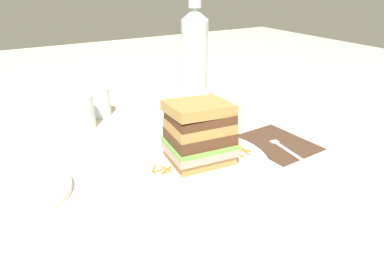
{
  "coord_description": "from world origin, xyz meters",
  "views": [
    {
      "loc": [
        -0.31,
        -0.55,
        0.36
      ],
      "look_at": [
        0.01,
        0.0,
        0.06
      ],
      "focal_mm": 32.53,
      "sensor_mm": 36.0,
      "label": 1
    }
  ],
  "objects_px": {
    "fork": "(283,146)",
    "empty_tumbler_0": "(99,102)",
    "empty_tumbler_1": "(81,112)",
    "side_plate": "(12,193)",
    "napkin_dark": "(277,143)",
    "juice_glass": "(197,108)",
    "knife": "(114,188)",
    "sandwich": "(200,133)",
    "main_plate": "(199,164)",
    "water_bottle": "(195,62)"
  },
  "relations": [
    {
      "from": "fork",
      "to": "empty_tumbler_0",
      "type": "bearing_deg",
      "value": 126.31
    },
    {
      "from": "empty_tumbler_0",
      "to": "empty_tumbler_1",
      "type": "bearing_deg",
      "value": -134.35
    },
    {
      "from": "side_plate",
      "to": "napkin_dark",
      "type": "bearing_deg",
      "value": -8.0
    },
    {
      "from": "napkin_dark",
      "to": "juice_glass",
      "type": "distance_m",
      "value": 0.23
    },
    {
      "from": "knife",
      "to": "empty_tumbler_0",
      "type": "bearing_deg",
      "value": 76.74
    },
    {
      "from": "sandwich",
      "to": "napkin_dark",
      "type": "bearing_deg",
      "value": 0.31
    },
    {
      "from": "main_plate",
      "to": "napkin_dark",
      "type": "bearing_deg",
      "value": 0.38
    },
    {
      "from": "fork",
      "to": "water_bottle",
      "type": "distance_m",
      "value": 0.33
    },
    {
      "from": "fork",
      "to": "sandwich",
      "type": "bearing_deg",
      "value": 174.25
    },
    {
      "from": "empty_tumbler_1",
      "to": "side_plate",
      "type": "relative_size",
      "value": 0.43
    },
    {
      "from": "water_bottle",
      "to": "napkin_dark",
      "type": "bearing_deg",
      "value": -76.54
    },
    {
      "from": "sandwich",
      "to": "water_bottle",
      "type": "xyz_separation_m",
      "value": [
        0.15,
        0.27,
        0.07
      ]
    },
    {
      "from": "knife",
      "to": "empty_tumbler_1",
      "type": "height_order",
      "value": "empty_tumbler_1"
    },
    {
      "from": "knife",
      "to": "main_plate",
      "type": "bearing_deg",
      "value": -3.87
    },
    {
      "from": "fork",
      "to": "knife",
      "type": "bearing_deg",
      "value": 175.14
    },
    {
      "from": "napkin_dark",
      "to": "fork",
      "type": "xyz_separation_m",
      "value": [
        -0.0,
        -0.02,
        0.0
      ]
    },
    {
      "from": "knife",
      "to": "empty_tumbler_1",
      "type": "xyz_separation_m",
      "value": [
        0.02,
        0.31,
        0.04
      ]
    },
    {
      "from": "water_bottle",
      "to": "empty_tumbler_0",
      "type": "xyz_separation_m",
      "value": [
        -0.24,
        0.12,
        -0.11
      ]
    },
    {
      "from": "fork",
      "to": "juice_glass",
      "type": "xyz_separation_m",
      "value": [
        -0.09,
        0.23,
        0.03
      ]
    },
    {
      "from": "main_plate",
      "to": "fork",
      "type": "xyz_separation_m",
      "value": [
        0.21,
        -0.02,
        -0.0
      ]
    },
    {
      "from": "empty_tumbler_0",
      "to": "knife",
      "type": "bearing_deg",
      "value": -103.26
    },
    {
      "from": "juice_glass",
      "to": "empty_tumbler_0",
      "type": "relative_size",
      "value": 1.08
    },
    {
      "from": "empty_tumbler_0",
      "to": "empty_tumbler_1",
      "type": "distance_m",
      "value": 0.09
    },
    {
      "from": "fork",
      "to": "water_bottle",
      "type": "height_order",
      "value": "water_bottle"
    },
    {
      "from": "empty_tumbler_1",
      "to": "side_plate",
      "type": "height_order",
      "value": "empty_tumbler_1"
    },
    {
      "from": "knife",
      "to": "water_bottle",
      "type": "relative_size",
      "value": 0.62
    },
    {
      "from": "sandwich",
      "to": "napkin_dark",
      "type": "xyz_separation_m",
      "value": [
        0.21,
        0.0,
        -0.07
      ]
    },
    {
      "from": "water_bottle",
      "to": "empty_tumbler_0",
      "type": "relative_size",
      "value": 4.14
    },
    {
      "from": "napkin_dark",
      "to": "empty_tumbler_0",
      "type": "distance_m",
      "value": 0.49
    },
    {
      "from": "water_bottle",
      "to": "side_plate",
      "type": "distance_m",
      "value": 0.54
    },
    {
      "from": "juice_glass",
      "to": "water_bottle",
      "type": "distance_m",
      "value": 0.12
    },
    {
      "from": "sandwich",
      "to": "fork",
      "type": "xyz_separation_m",
      "value": [
        0.21,
        -0.02,
        -0.07
      ]
    },
    {
      "from": "fork",
      "to": "empty_tumbler_0",
      "type": "distance_m",
      "value": 0.5
    },
    {
      "from": "juice_glass",
      "to": "main_plate",
      "type": "bearing_deg",
      "value": -120.02
    },
    {
      "from": "empty_tumbler_0",
      "to": "side_plate",
      "type": "xyz_separation_m",
      "value": [
        -0.25,
        -0.31,
        -0.03
      ]
    },
    {
      "from": "empty_tumbler_0",
      "to": "empty_tumbler_1",
      "type": "height_order",
      "value": "empty_tumbler_1"
    },
    {
      "from": "juice_glass",
      "to": "side_plate",
      "type": "relative_size",
      "value": 0.42
    },
    {
      "from": "sandwich",
      "to": "juice_glass",
      "type": "xyz_separation_m",
      "value": [
        0.12,
        0.21,
        -0.04
      ]
    },
    {
      "from": "empty_tumbler_1",
      "to": "fork",
      "type": "bearing_deg",
      "value": -43.25
    },
    {
      "from": "main_plate",
      "to": "empty_tumbler_0",
      "type": "height_order",
      "value": "empty_tumbler_0"
    },
    {
      "from": "sandwich",
      "to": "water_bottle",
      "type": "bearing_deg",
      "value": 61.01
    },
    {
      "from": "main_plate",
      "to": "juice_glass",
      "type": "height_order",
      "value": "juice_glass"
    },
    {
      "from": "water_bottle",
      "to": "sandwich",
      "type": "bearing_deg",
      "value": -118.99
    },
    {
      "from": "sandwich",
      "to": "empty_tumbler_0",
      "type": "bearing_deg",
      "value": 103.02
    },
    {
      "from": "fork",
      "to": "water_bottle",
      "type": "relative_size",
      "value": 0.52
    },
    {
      "from": "napkin_dark",
      "to": "side_plate",
      "type": "bearing_deg",
      "value": 172.0
    },
    {
      "from": "knife",
      "to": "water_bottle",
      "type": "distance_m",
      "value": 0.44
    },
    {
      "from": "napkin_dark",
      "to": "water_bottle",
      "type": "distance_m",
      "value": 0.31
    },
    {
      "from": "fork",
      "to": "empty_tumbler_1",
      "type": "distance_m",
      "value": 0.5
    },
    {
      "from": "napkin_dark",
      "to": "side_plate",
      "type": "relative_size",
      "value": 0.84
    }
  ]
}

